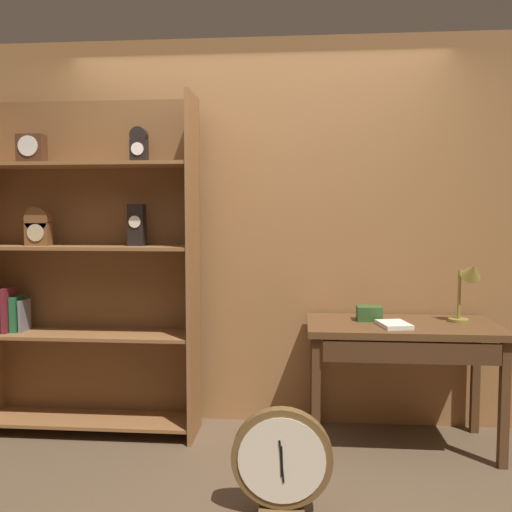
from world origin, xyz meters
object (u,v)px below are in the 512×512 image
(bookshelf, at_px, (86,271))
(workbench, at_px, (402,340))
(toolbox_small, at_px, (369,313))
(round_clock_large, at_px, (282,461))
(open_repair_manual, at_px, (394,325))
(desk_lamp, at_px, (469,280))

(bookshelf, xyz_separation_m, workbench, (2.01, -0.11, -0.40))
(bookshelf, bearing_deg, workbench, -3.09)
(toolbox_small, distance_m, round_clock_large, 1.19)
(toolbox_small, height_order, round_clock_large, toolbox_small)
(bookshelf, distance_m, round_clock_large, 1.80)
(round_clock_large, bearing_deg, toolbox_small, 61.19)
(toolbox_small, distance_m, open_repair_manual, 0.22)
(bookshelf, bearing_deg, open_repair_manual, -5.66)
(desk_lamp, bearing_deg, toolbox_small, 176.26)
(bookshelf, distance_m, desk_lamp, 2.42)
(toolbox_small, bearing_deg, open_repair_manual, -56.25)
(open_repair_manual, bearing_deg, toolbox_small, 111.75)
(workbench, xyz_separation_m, round_clock_large, (-0.70, -0.83, -0.40))
(workbench, relative_size, round_clock_large, 2.21)
(bookshelf, bearing_deg, round_clock_large, -35.38)
(workbench, distance_m, open_repair_manual, 0.16)
(toolbox_small, xyz_separation_m, round_clock_large, (-0.51, -0.92, -0.55))
(toolbox_small, relative_size, round_clock_large, 0.29)
(bookshelf, distance_m, toolbox_small, 1.84)
(toolbox_small, xyz_separation_m, open_repair_manual, (0.12, -0.18, -0.03))
(bookshelf, relative_size, desk_lamp, 5.47)
(workbench, height_order, round_clock_large, workbench)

